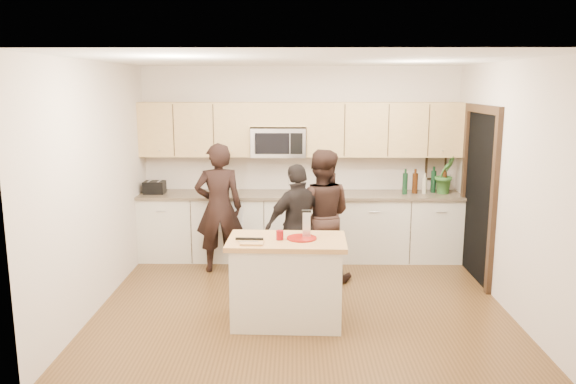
{
  "coord_description": "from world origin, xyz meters",
  "views": [
    {
      "loc": [
        -0.08,
        -6.04,
        2.45
      ],
      "look_at": [
        -0.16,
        0.35,
        1.22
      ],
      "focal_mm": 35.0,
      "sensor_mm": 36.0,
      "label": 1
    }
  ],
  "objects_px": {
    "woman_right": "(298,226)",
    "island": "(287,281)",
    "toaster": "(154,187)",
    "woman_center": "(321,215)",
    "woman_left": "(219,208)"
  },
  "relations": [
    {
      "from": "woman_right",
      "to": "island",
      "type": "bearing_deg",
      "value": 55.02
    },
    {
      "from": "toaster",
      "to": "woman_right",
      "type": "bearing_deg",
      "value": -28.86
    },
    {
      "from": "toaster",
      "to": "woman_right",
      "type": "height_order",
      "value": "woman_right"
    },
    {
      "from": "toaster",
      "to": "woman_left",
      "type": "bearing_deg",
      "value": -29.02
    },
    {
      "from": "woman_left",
      "to": "woman_right",
      "type": "relative_size",
      "value": 1.13
    },
    {
      "from": "toaster",
      "to": "woman_left",
      "type": "xyz_separation_m",
      "value": [
        0.97,
        -0.54,
        -0.17
      ]
    },
    {
      "from": "woman_center",
      "to": "island",
      "type": "bearing_deg",
      "value": 81.01
    },
    {
      "from": "woman_right",
      "to": "toaster",
      "type": "bearing_deg",
      "value": -57.31
    },
    {
      "from": "toaster",
      "to": "woman_right",
      "type": "xyz_separation_m",
      "value": [
        2.01,
        -1.11,
        -0.27
      ]
    },
    {
      "from": "woman_left",
      "to": "woman_center",
      "type": "distance_m",
      "value": 1.36
    },
    {
      "from": "woman_center",
      "to": "woman_right",
      "type": "height_order",
      "value": "woman_center"
    },
    {
      "from": "island",
      "to": "woman_center",
      "type": "bearing_deg",
      "value": 74.88
    },
    {
      "from": "toaster",
      "to": "woman_center",
      "type": "height_order",
      "value": "woman_center"
    },
    {
      "from": "woman_center",
      "to": "woman_right",
      "type": "xyz_separation_m",
      "value": [
        -0.28,
        -0.25,
        -0.07
      ]
    },
    {
      "from": "woman_center",
      "to": "woman_left",
      "type": "bearing_deg",
      "value": -5.77
    }
  ]
}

